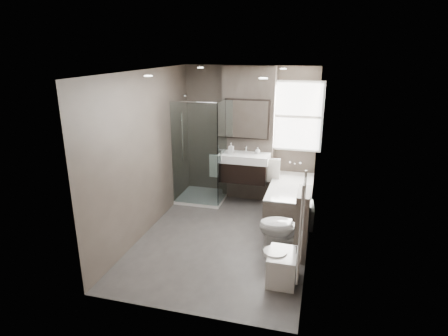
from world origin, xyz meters
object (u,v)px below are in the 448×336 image
(bathtub, at_px, (290,199))
(toilet, at_px, (285,227))
(vanity, at_px, (244,167))
(bidet, at_px, (282,266))

(bathtub, distance_m, toilet, 1.29)
(toilet, bearing_deg, bathtub, 176.76)
(vanity, height_order, bathtub, vanity)
(vanity, relative_size, bidet, 1.82)
(vanity, bearing_deg, toilet, -59.02)
(vanity, bearing_deg, bathtub, -19.37)
(vanity, height_order, toilet, vanity)
(bidet, bearing_deg, bathtub, 92.47)
(bathtub, distance_m, bidet, 2.07)
(vanity, xyz_separation_m, toilet, (0.97, -1.62, -0.35))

